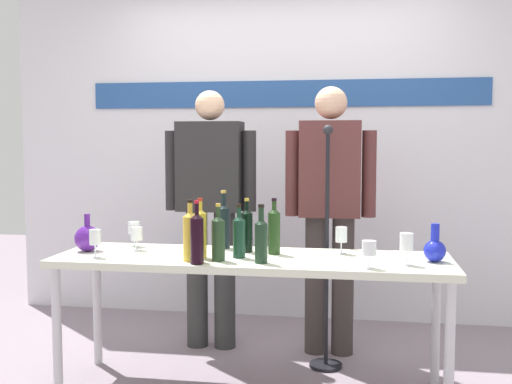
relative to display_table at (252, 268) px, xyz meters
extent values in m
cube|color=silver|center=(0.00, 1.51, 0.82)|extent=(4.32, 0.10, 3.00)
cube|color=#295296|center=(0.00, 1.45, 1.04)|extent=(3.02, 0.01, 0.20)
cube|color=silver|center=(0.00, 0.00, 0.04)|extent=(2.13, 0.61, 0.04)
cylinder|color=silver|center=(-1.00, -0.26, -0.33)|extent=(0.05, 0.05, 0.71)
cylinder|color=silver|center=(1.00, -0.26, -0.33)|extent=(0.05, 0.05, 0.71)
cylinder|color=silver|center=(-1.00, 0.26, -0.33)|extent=(0.05, 0.05, 0.71)
cylinder|color=silver|center=(1.00, 0.26, -0.33)|extent=(0.05, 0.05, 0.71)
sphere|color=#511C88|center=(-0.94, 0.00, 0.14)|extent=(0.15, 0.15, 0.15)
cylinder|color=#511C88|center=(-0.94, 0.00, 0.24)|extent=(0.03, 0.03, 0.08)
sphere|color=#1C26BE|center=(0.96, 0.00, 0.12)|extent=(0.11, 0.11, 0.11)
cylinder|color=#1C26BE|center=(0.96, 0.00, 0.22)|extent=(0.04, 0.04, 0.10)
cylinder|color=#303130|center=(-0.48, 0.68, -0.23)|extent=(0.14, 0.14, 0.91)
cylinder|color=#303130|center=(-0.30, 0.68, -0.23)|extent=(0.14, 0.14, 0.91)
cube|color=#282527|center=(-0.39, 0.68, 0.52)|extent=(0.42, 0.22, 0.58)
cylinder|color=#282527|center=(-0.65, 0.68, 0.49)|extent=(0.09, 0.09, 0.52)
cylinder|color=#282527|center=(-0.13, 0.68, 0.49)|extent=(0.09, 0.09, 0.52)
sphere|color=beige|center=(-0.39, 0.68, 0.92)|extent=(0.19, 0.19, 0.19)
cylinder|color=#3A3130|center=(0.30, 0.68, -0.24)|extent=(0.14, 0.14, 0.89)
cylinder|color=#3A3130|center=(0.48, 0.68, -0.24)|extent=(0.14, 0.14, 0.89)
cube|color=#562B2B|center=(0.39, 0.68, 0.51)|extent=(0.38, 0.22, 0.60)
cylinder|color=#562B2B|center=(0.15, 0.68, 0.48)|extent=(0.09, 0.09, 0.54)
cylinder|color=#562B2B|center=(0.63, 0.68, 0.48)|extent=(0.09, 0.09, 0.54)
sphere|color=#DEAD8D|center=(0.39, 0.68, 0.92)|extent=(0.20, 0.20, 0.20)
cylinder|color=black|center=(-0.24, -0.25, 0.18)|extent=(0.07, 0.07, 0.23)
cone|color=black|center=(-0.24, -0.25, 0.31)|extent=(0.07, 0.07, 0.03)
cylinder|color=black|center=(-0.24, -0.25, 0.34)|extent=(0.02, 0.02, 0.07)
cylinder|color=#B31726|center=(-0.24, -0.25, 0.38)|extent=(0.03, 0.03, 0.02)
cylinder|color=#233B21|center=(-0.15, -0.15, 0.17)|extent=(0.07, 0.07, 0.21)
cone|color=#233B21|center=(-0.15, -0.15, 0.29)|extent=(0.07, 0.07, 0.03)
cylinder|color=#233B21|center=(-0.15, -0.15, 0.31)|extent=(0.02, 0.02, 0.07)
cylinder|color=gold|center=(-0.15, -0.15, 0.36)|extent=(0.03, 0.03, 0.02)
cylinder|color=black|center=(-0.05, 0.13, 0.17)|extent=(0.07, 0.07, 0.22)
cone|color=black|center=(-0.05, 0.13, 0.30)|extent=(0.07, 0.07, 0.03)
cylinder|color=black|center=(-0.05, 0.13, 0.32)|extent=(0.02, 0.02, 0.07)
cylinder|color=gold|center=(-0.05, 0.13, 0.36)|extent=(0.03, 0.03, 0.02)
cylinder|color=#18301E|center=(0.08, -0.17, 0.17)|extent=(0.07, 0.07, 0.20)
cone|color=#18301E|center=(0.08, -0.17, 0.28)|extent=(0.07, 0.07, 0.03)
cylinder|color=#18301E|center=(0.08, -0.17, 0.31)|extent=(0.03, 0.03, 0.08)
cylinder|color=black|center=(0.08, -0.17, 0.36)|extent=(0.03, 0.03, 0.02)
cylinder|color=#1F3C17|center=(0.11, 0.09, 0.18)|extent=(0.07, 0.07, 0.23)
cone|color=#1F3C17|center=(0.11, 0.09, 0.30)|extent=(0.07, 0.07, 0.03)
cylinder|color=#1F3C17|center=(0.11, 0.09, 0.33)|extent=(0.02, 0.02, 0.07)
cylinder|color=black|center=(0.11, 0.09, 0.37)|extent=(0.03, 0.03, 0.02)
cylinder|color=gold|center=(-0.29, -0.18, 0.18)|extent=(0.08, 0.08, 0.23)
cone|color=gold|center=(-0.29, -0.18, 0.31)|extent=(0.08, 0.08, 0.03)
cylinder|color=gold|center=(-0.29, -0.18, 0.33)|extent=(0.03, 0.03, 0.07)
cylinder|color=black|center=(-0.29, -0.18, 0.38)|extent=(0.03, 0.03, 0.02)
cylinder|color=black|center=(-0.20, 0.22, 0.18)|extent=(0.07, 0.07, 0.23)
cone|color=black|center=(-0.20, 0.22, 0.31)|extent=(0.07, 0.07, 0.03)
cylinder|color=black|center=(-0.20, 0.22, 0.34)|extent=(0.03, 0.03, 0.09)
cylinder|color=gold|center=(-0.20, 0.22, 0.39)|extent=(0.03, 0.03, 0.02)
cylinder|color=gold|center=(-0.26, -0.08, 0.18)|extent=(0.07, 0.07, 0.24)
cone|color=gold|center=(-0.26, -0.08, 0.31)|extent=(0.07, 0.07, 0.03)
cylinder|color=gold|center=(-0.26, -0.08, 0.34)|extent=(0.02, 0.02, 0.07)
cylinder|color=#AA2717|center=(-0.26, -0.08, 0.38)|extent=(0.03, 0.03, 0.02)
cylinder|color=#153927|center=(-0.06, -0.05, 0.17)|extent=(0.07, 0.07, 0.20)
cone|color=#153927|center=(-0.06, -0.05, 0.28)|extent=(0.07, 0.07, 0.03)
cylinder|color=#153927|center=(-0.06, -0.05, 0.30)|extent=(0.02, 0.02, 0.07)
cylinder|color=black|center=(-0.06, -0.05, 0.34)|extent=(0.03, 0.03, 0.02)
cylinder|color=white|center=(-0.74, 0.21, 0.07)|extent=(0.06, 0.06, 0.00)
cylinder|color=white|center=(-0.74, 0.21, 0.10)|extent=(0.01, 0.01, 0.07)
cylinder|color=white|center=(-0.74, 0.21, 0.18)|extent=(0.07, 0.07, 0.07)
cylinder|color=white|center=(-0.82, -0.17, 0.07)|extent=(0.06, 0.06, 0.00)
cylinder|color=white|center=(-0.82, -0.17, 0.10)|extent=(0.01, 0.01, 0.07)
cylinder|color=white|center=(-0.82, -0.17, 0.18)|extent=(0.06, 0.06, 0.08)
cylinder|color=white|center=(-0.68, 0.08, 0.07)|extent=(0.05, 0.05, 0.00)
cylinder|color=white|center=(-0.68, 0.08, 0.10)|extent=(0.01, 0.01, 0.06)
cylinder|color=white|center=(-0.68, 0.08, 0.16)|extent=(0.07, 0.07, 0.07)
cylinder|color=white|center=(0.62, -0.22, 0.07)|extent=(0.05, 0.05, 0.00)
cylinder|color=white|center=(0.62, -0.22, 0.10)|extent=(0.01, 0.01, 0.06)
cylinder|color=white|center=(0.62, -0.22, 0.17)|extent=(0.07, 0.07, 0.07)
cylinder|color=white|center=(0.48, 0.15, 0.07)|extent=(0.06, 0.06, 0.00)
cylinder|color=white|center=(0.48, 0.15, 0.10)|extent=(0.01, 0.01, 0.06)
cylinder|color=white|center=(0.48, 0.15, 0.17)|extent=(0.06, 0.06, 0.08)
cylinder|color=white|center=(0.81, -0.11, 0.07)|extent=(0.06, 0.06, 0.00)
cylinder|color=white|center=(0.81, -0.11, 0.10)|extent=(0.01, 0.01, 0.07)
cylinder|color=white|center=(0.81, -0.11, 0.18)|extent=(0.07, 0.07, 0.08)
cylinder|color=black|center=(0.38, 0.43, -0.67)|extent=(0.20, 0.20, 0.02)
cylinder|color=black|center=(0.38, 0.43, 0.02)|extent=(0.02, 0.02, 1.41)
sphere|color=#232328|center=(0.38, 0.43, 0.75)|extent=(0.06, 0.06, 0.06)
camera|label=1|loc=(0.55, -3.23, 0.69)|focal=43.15mm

